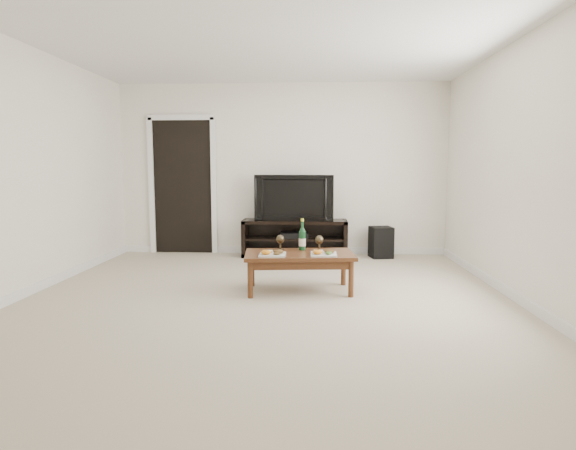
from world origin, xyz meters
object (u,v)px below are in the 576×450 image
(subwoofer, at_px, (381,242))
(coffee_table, at_px, (299,272))
(media_console, at_px, (295,238))
(television, at_px, (295,197))

(subwoofer, distance_m, coffee_table, 2.33)
(subwoofer, bearing_deg, coffee_table, -130.43)
(media_console, height_order, television, television)
(media_console, relative_size, subwoofer, 3.41)
(media_console, xyz_separation_m, subwoofer, (1.28, -0.05, -0.05))
(media_console, bearing_deg, coffee_table, -86.55)
(television, bearing_deg, subwoofer, 3.98)
(television, relative_size, coffee_table, 1.01)
(television, xyz_separation_m, coffee_table, (0.12, -2.07, -0.68))
(subwoofer, xyz_separation_m, coffee_table, (-1.16, -2.03, -0.02))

